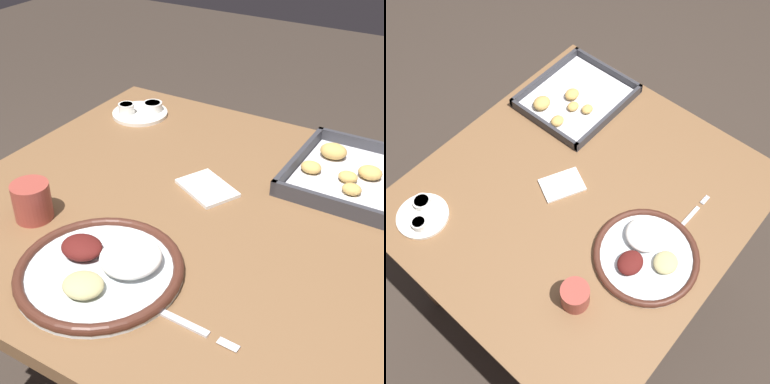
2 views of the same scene
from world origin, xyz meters
The scene contains 7 objects.
dining_table centered at (0.00, 0.00, 0.64)m, with size 1.00×0.93×0.76m.
dinner_plate centered at (-0.03, -0.27, 0.77)m, with size 0.30×0.30×0.05m.
fork centered at (0.14, -0.30, 0.76)m, with size 0.20×0.02×0.00m.
saucer_plate centered at (-0.36, 0.30, 0.77)m, with size 0.15×0.15×0.04m.
baking_tray centered at (0.28, 0.27, 0.77)m, with size 0.35×0.31×0.04m.
drinking_cup centered at (-0.26, -0.20, 0.79)m, with size 0.08×0.08×0.08m.
napkin centered at (-0.01, 0.06, 0.76)m, with size 0.15×0.14×0.01m.
Camera 1 is at (0.47, -0.80, 1.39)m, focal length 50.00 mm.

